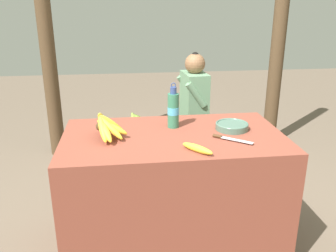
{
  "coord_description": "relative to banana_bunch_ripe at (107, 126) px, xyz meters",
  "views": [
    {
      "loc": [
        -0.28,
        -1.99,
        1.55
      ],
      "look_at": [
        -0.03,
        0.05,
        0.82
      ],
      "focal_mm": 38.0,
      "sensor_mm": 36.0,
      "label": 1
    }
  ],
  "objects": [
    {
      "name": "water_bottle",
      "position": [
        0.41,
        0.14,
        0.04
      ],
      "size": [
        0.07,
        0.07,
        0.29
      ],
      "color": "#337556",
      "rests_on": "market_counter"
    },
    {
      "name": "banana_bunch_ripe",
      "position": [
        0.0,
        0.0,
        0.0
      ],
      "size": [
        0.2,
        0.34,
        0.17
      ],
      "color": "#4C381E",
      "rests_on": "market_counter"
    },
    {
      "name": "support_post_near",
      "position": [
        -0.62,
        1.63,
        0.27
      ],
      "size": [
        0.15,
        0.15,
        2.25
      ],
      "color": "#4C3823",
      "rests_on": "ground_plane"
    },
    {
      "name": "banana_bunch_green",
      "position": [
        0.21,
        1.22,
        -0.37
      ],
      "size": [
        0.18,
        0.31,
        0.14
      ],
      "color": "#4C381E",
      "rests_on": "wooden_bench"
    },
    {
      "name": "wooden_bench",
      "position": [
        0.56,
        1.22,
        -0.51
      ],
      "size": [
        1.4,
        0.32,
        0.42
      ],
      "color": "brown",
      "rests_on": "ground_plane"
    },
    {
      "name": "serving_bowl",
      "position": [
        0.77,
        0.05,
        -0.05
      ],
      "size": [
        0.21,
        0.21,
        0.04
      ],
      "color": "#4C6B5B",
      "rests_on": "market_counter"
    },
    {
      "name": "loose_banana_front",
      "position": [
        0.49,
        -0.27,
        -0.06
      ],
      "size": [
        0.16,
        0.18,
        0.04
      ],
      "rotation": [
        0.0,
        0.0,
        -0.87
      ],
      "color": "gold",
      "rests_on": "market_counter"
    },
    {
      "name": "market_counter",
      "position": [
        0.4,
        -0.0,
        -0.47
      ],
      "size": [
        1.34,
        0.76,
        0.78
      ],
      "color": "brown",
      "rests_on": "ground_plane"
    },
    {
      "name": "ground_plane",
      "position": [
        0.4,
        -0.0,
        -0.86
      ],
      "size": [
        12.0,
        12.0,
        0.0
      ],
      "primitive_type": "plane",
      "color": "brown"
    },
    {
      "name": "support_post_far",
      "position": [
        1.73,
        1.63,
        0.27
      ],
      "size": [
        0.15,
        0.15,
        2.25
      ],
      "color": "#4C3823",
      "rests_on": "ground_plane"
    },
    {
      "name": "seated_vendor",
      "position": [
        0.71,
        1.19,
        -0.22
      ],
      "size": [
        0.42,
        0.4,
        1.11
      ],
      "rotation": [
        0.0,
        0.0,
        3.23
      ],
      "color": "#232328",
      "rests_on": "ground_plane"
    },
    {
      "name": "knife",
      "position": [
        0.69,
        -0.12,
        -0.07
      ],
      "size": [
        0.21,
        0.17,
        0.02
      ],
      "rotation": [
        0.0,
        0.0,
        -0.67
      ],
      "color": "#BCBCC1",
      "rests_on": "market_counter"
    }
  ]
}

